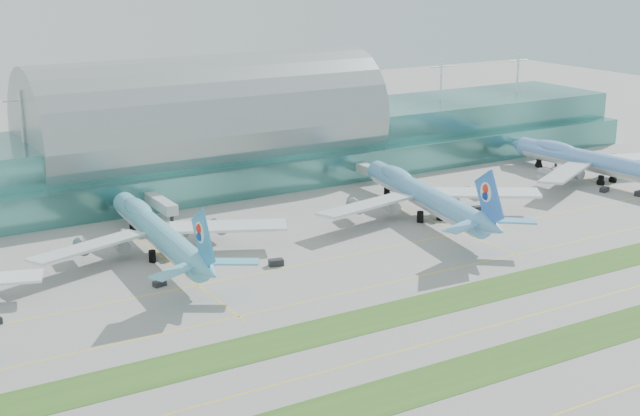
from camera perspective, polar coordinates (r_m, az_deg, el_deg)
ground at (r=201.31m, az=8.11°, el=-6.18°), size 700.00×700.00×0.00m
terminal at (r=303.66m, az=-7.19°, el=4.25°), size 340.00×69.10×36.00m
grass_strip_near at (r=182.34m, az=13.69°, el=-8.91°), size 420.00×12.00×0.08m
grass_strip_far at (r=202.72m, az=7.76°, el=-5.99°), size 420.00×12.00×0.08m
taxiline_a at (r=170.36m, az=18.45°, el=-11.17°), size 420.00×0.35×0.01m
taxiline_b at (r=191.55m, az=10.75°, el=-7.49°), size 420.00×0.35×0.01m
taxiline_c at (r=214.53m, az=5.10°, el=-4.65°), size 420.00×0.35×0.01m
taxiline_d at (r=231.57m, az=1.91°, el=-3.02°), size 420.00×0.35×0.01m
airliner_b at (r=233.12m, az=-10.35°, el=-1.44°), size 68.39×77.75×21.39m
airliner_c at (r=264.53m, az=6.63°, el=0.89°), size 71.17×81.68×22.57m
airliner_d at (r=319.29m, az=17.30°, el=2.88°), size 71.71×81.71×22.48m
gse_c at (r=213.41m, az=-10.23°, el=-4.78°), size 3.34×2.40×1.32m
gse_d at (r=223.71m, az=-2.83°, el=-3.50°), size 4.00×2.80×1.66m
gse_e at (r=263.16m, az=9.06°, el=-0.70°), size 3.42×1.83×1.47m
gse_f at (r=274.57m, az=9.98°, el=-0.04°), size 3.77×2.06×1.42m
gse_g at (r=306.76m, az=17.74°, el=1.14°), size 3.89×2.89×1.53m
gse_h at (r=305.25m, az=19.79°, el=0.89°), size 3.65×2.14×1.63m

